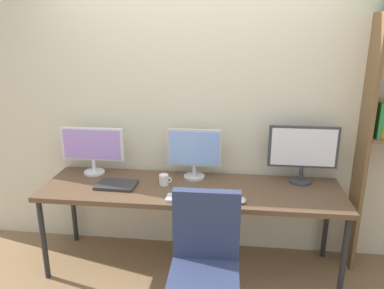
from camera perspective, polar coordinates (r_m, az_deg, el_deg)
name	(u,v)px	position (r m, az deg, el deg)	size (l,w,h in m)	color
wall_back	(197,109)	(3.32, 0.75, 5.36)	(4.83, 0.10, 2.60)	beige
desk	(191,193)	(3.11, -0.11, -7.29)	(2.43, 0.68, 0.74)	brown
office_chair	(204,282)	(2.62, 1.87, -20.02)	(0.52, 0.52, 0.99)	#2D2D33
monitor_left	(93,147)	(3.41, -14.72, -0.40)	(0.55, 0.18, 0.42)	silver
monitor_center	(194,151)	(3.20, 0.34, -1.03)	(0.46, 0.18, 0.43)	silver
monitor_right	(303,150)	(3.22, 16.34, -0.85)	(0.56, 0.18, 0.48)	#38383D
keyboard_main	(188,199)	(2.88, -0.66, -8.13)	(0.32, 0.13, 0.02)	silver
computer_mouse	(242,200)	(2.86, 7.59, -8.31)	(0.06, 0.10, 0.03)	silver
laptop_closed	(116,185)	(3.17, -11.29, -5.95)	(0.32, 0.22, 0.02)	#2D2D2D
coffee_mug	(164,180)	(3.13, -4.21, -5.32)	(0.11, 0.08, 0.09)	white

